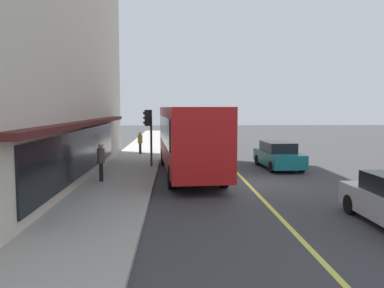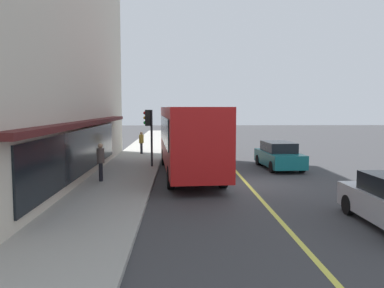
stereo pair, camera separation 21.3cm
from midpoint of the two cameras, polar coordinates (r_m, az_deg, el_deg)
name	(u,v)px [view 2 (the right image)]	position (r m, az deg, el deg)	size (l,w,h in m)	color
ground	(248,184)	(18.20, 8.35, -5.79)	(120.00, 120.00, 0.00)	#38383A
sidewalk	(118,184)	(18.09, -10.34, -5.64)	(80.00, 3.20, 0.15)	#9E9B93
lane_centre_stripe	(248,184)	(18.20, 8.35, -5.78)	(36.00, 0.16, 0.01)	#D8D14C
bus	(189,137)	(20.40, -0.18, 1.09)	(11.28, 3.32, 3.50)	red
traffic_light	(149,124)	(22.41, -5.99, 2.84)	(0.30, 0.52, 3.20)	#2D2D33
car_teal	(279,156)	(23.09, 12.68, -1.65)	(4.40, 2.06, 1.52)	#14666B
pedestrian_mid_block	(141,141)	(28.70, -7.10, 0.49)	(0.34, 0.34, 1.59)	black
pedestrian_by_curb	(101,158)	(18.29, -12.72, -2.04)	(0.34, 0.34, 1.73)	black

